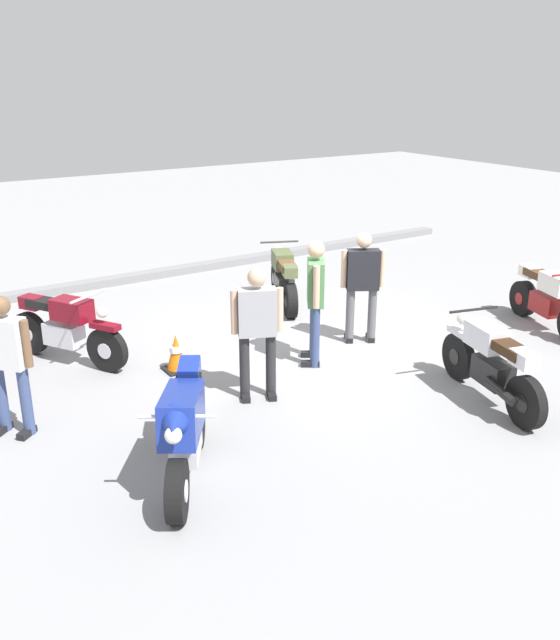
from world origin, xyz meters
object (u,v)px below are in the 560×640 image
Objects in this scene: motorcycle_cream_vintage at (548,299)px; person_in_black_shirt at (362,280)px; motorcycle_olive_vintage at (284,279)px; person_in_white_shirt at (7,357)px; person_in_gray_shirt at (257,325)px; person_in_green_shirt at (315,293)px; traffic_cone at (176,353)px; motorcycle_blue_sportbike at (184,428)px; motorcycle_maroon_cruiser at (65,328)px; motorcycle_silver_cruiser at (491,363)px.

person_in_black_shirt is at bearing -92.91° from motorcycle_cream_vintage.
person_in_white_shirt is (-5.12, -2.19, 0.46)m from motorcycle_olive_vintage.
person_in_green_shirt reaches higher than person_in_gray_shirt.
person_in_gray_shirt is at bearing -68.32° from traffic_cone.
traffic_cone is (-0.53, 1.33, -0.72)m from person_in_gray_shirt.
motorcycle_maroon_cruiser is at bearing -146.20° from motorcycle_blue_sportbike.
motorcycle_maroon_cruiser is 1.06× the size of motorcycle_blue_sportbike.
person_in_gray_shirt is 1.37m from person_in_green_shirt.
motorcycle_cream_vintage is 5.30m from person_in_gray_shirt.
motorcycle_cream_vintage is 8.18m from person_in_white_shirt.
motorcycle_silver_cruiser is 1.24× the size of person_in_white_shirt.
person_in_gray_shirt is at bearing 159.66° from motorcycle_blue_sportbike.
motorcycle_silver_cruiser is (0.10, -4.61, 0.03)m from motorcycle_olive_vintage.
motorcycle_maroon_cruiser reaches higher than traffic_cone.
motorcycle_cream_vintage is at bearing -114.66° from motorcycle_olive_vintage.
person_in_black_shirt is at bearing 132.16° from person_in_gray_shirt.
person_in_gray_shirt is at bearing 124.30° from person_in_white_shirt.
motorcycle_maroon_cruiser is at bearing 119.81° from motorcycle_olive_vintage.
motorcycle_olive_vintage is 3.24m from traffic_cone.
person_in_white_shirt reaches higher than motorcycle_silver_cruiser.
person_in_black_shirt reaches higher than motorcycle_maroon_cruiser.
traffic_cone is (-2.82, -1.58, -0.23)m from motorcycle_olive_vintage.
person_in_green_shirt is 4.10m from person_in_white_shirt.
person_in_black_shirt is 2.99m from traffic_cone.
motorcycle_cream_vintage is at bearing -159.51° from person_in_green_shirt.
person_in_black_shirt is at bearing 149.14° from motorcycle_blue_sportbike.
person_in_gray_shirt is (-2.29, -2.91, 0.50)m from motorcycle_olive_vintage.
person_in_black_shirt is 2.44m from person_in_gray_shirt.
motorcycle_blue_sportbike is 1.01× the size of person_in_black_shirt.
person_in_gray_shirt is 2.92m from person_in_white_shirt.
traffic_cone is at bearing 58.76° from motorcycle_silver_cruiser.
motorcycle_blue_sportbike is 2.06m from person_in_gray_shirt.
motorcycle_silver_cruiser is 1.15× the size of person_in_green_shirt.
person_in_gray_shirt reaches higher than motorcycle_blue_sportbike.
person_in_gray_shirt is 0.96× the size of person_in_green_shirt.
motorcycle_cream_vintage is at bearing 130.93° from person_in_white_shirt.
person_in_white_shirt is (-5.22, 2.42, 0.42)m from motorcycle_silver_cruiser.
motorcycle_blue_sportbike is at bearing 160.14° from motorcycle_olive_vintage.
traffic_cone is at bearing 108.27° from person_in_black_shirt.
person_in_black_shirt is 3.27× the size of traffic_cone.
traffic_cone is (-2.84, 0.56, -0.74)m from person_in_black_shirt.
motorcycle_cream_vintage is 4.13m from person_in_green_shirt.
person_in_gray_shirt is 1.60m from traffic_cone.
motorcycle_cream_vintage reaches higher than traffic_cone.
person_in_gray_shirt reaches higher than person_in_white_shirt.
motorcycle_olive_vintage is at bearing 168.81° from motorcycle_blue_sportbike.
motorcycle_blue_sportbike is (0.12, -3.69, 0.07)m from motorcycle_maroon_cruiser.
motorcycle_blue_sportbike is (-6.86, -0.86, 0.11)m from motorcycle_cream_vintage.
motorcycle_maroon_cruiser is 4.40m from person_in_black_shirt.
motorcycle_maroon_cruiser reaches higher than motorcycle_olive_vintage.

